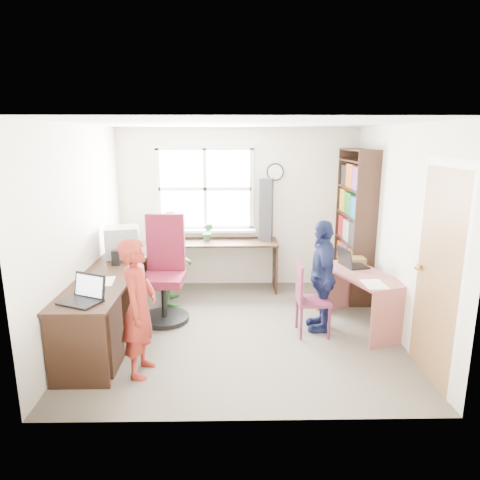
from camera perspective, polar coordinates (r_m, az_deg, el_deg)
The scene contains 19 objects.
room at distance 4.96m, azimuth 0.16°, elevation 1.47°, with size 3.64×3.44×2.44m.
l_desk at distance 4.96m, azimuth -15.31°, elevation -8.20°, with size 2.38×2.95×0.75m.
right_desk at distance 5.38m, azimuth 15.73°, elevation -6.13°, with size 0.89×1.28×0.67m.
bookshelf at distance 6.31m, azimuth 15.01°, elevation 1.62°, with size 0.30×1.02×2.10m.
swivel_chair at distance 5.46m, azimuth -10.02°, elevation -4.67°, with size 0.64×0.64×1.32m.
wooden_chair at distance 5.04m, azimuth 9.03°, elevation -7.42°, with size 0.37×0.37×0.86m.
crt_monitor at distance 5.64m, azimuth -15.40°, elevation -0.29°, with size 0.47×0.44×0.40m.
laptop_left at distance 4.30m, azimuth -20.06°, elevation -6.95°, with size 0.45×0.42×0.25m.
laptop_right at distance 5.55m, azimuth 14.46°, elevation -2.83°, with size 0.38×0.42×0.25m.
speaker_a at distance 5.37m, azimuth -16.26°, elevation -2.28°, with size 0.10×0.10×0.18m.
speaker_b at distance 5.98m, azimuth -14.67°, elevation -0.61°, with size 0.11×0.11×0.18m.
cd_tower at distance 6.33m, azimuth 3.51°, elevation 4.02°, with size 0.22×0.21×0.92m.
game_box at distance 5.81m, azimuth 14.68°, elevation -2.40°, with size 0.31×0.31×0.06m.
paper_a at distance 4.82m, azimuth -17.77°, elevation -5.27°, with size 0.25×0.34×0.00m.
paper_b at distance 4.97m, azimuth 17.43°, elevation -5.63°, with size 0.24×0.33×0.00m.
potted_plant at distance 6.32m, azimuth -4.30°, elevation 1.01°, with size 0.15×0.12×0.28m, color #2D713B.
person_red at distance 4.22m, azimuth -13.32°, elevation -8.79°, with size 0.49×0.32×1.35m, color maroon.
person_green at distance 5.97m, azimuth -8.81°, elevation -2.29°, with size 0.63×0.49×1.29m, color #32772F.
person_navy at distance 5.14m, azimuth 10.88°, elevation -4.69°, with size 0.78×0.33×1.33m, color #151D44.
Camera 1 is at (-0.09, -4.75, 2.25)m, focal length 32.00 mm.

